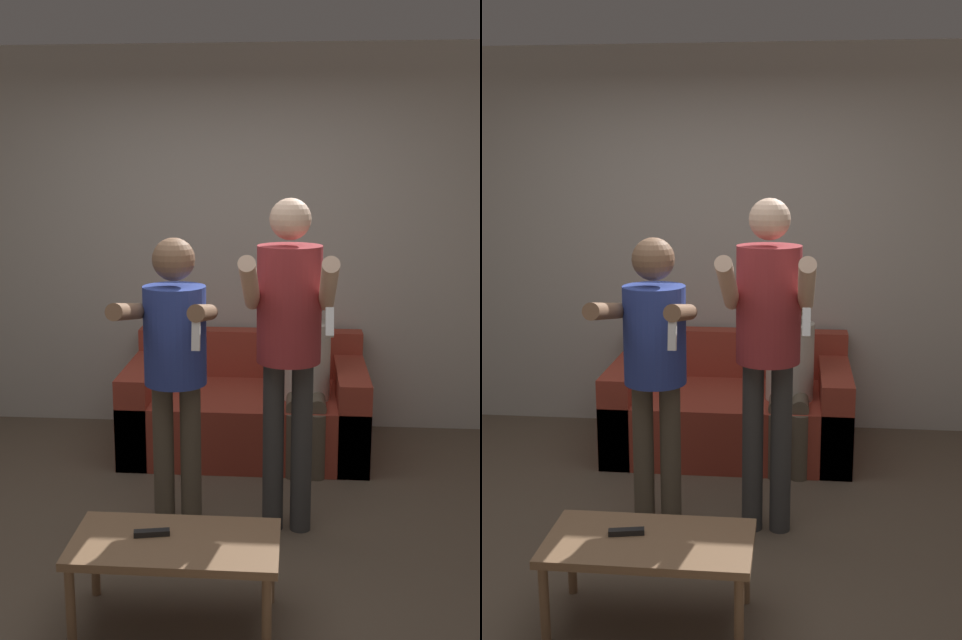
{
  "view_description": "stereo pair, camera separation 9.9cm",
  "coord_description": "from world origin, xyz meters",
  "views": [
    {
      "loc": [
        0.49,
        -3.23,
        1.91
      ],
      "look_at": [
        0.16,
        1.0,
        1.01
      ],
      "focal_mm": 42.0,
      "sensor_mm": 36.0,
      "label": 1
    },
    {
      "loc": [
        0.58,
        -3.23,
        1.91
      ],
      "look_at": [
        0.16,
        1.0,
        1.01
      ],
      "focal_mm": 42.0,
      "sensor_mm": 36.0,
      "label": 2
    }
  ],
  "objects": [
    {
      "name": "person_standing_right",
      "position": [
        0.45,
        0.43,
        1.09
      ],
      "size": [
        0.45,
        0.66,
        1.74
      ],
      "color": "#383838",
      "rests_on": "ground_plane"
    },
    {
      "name": "person_standing_left",
      "position": [
        -0.13,
        0.42,
        0.96
      ],
      "size": [
        0.44,
        0.71,
        1.54
      ],
      "color": "brown",
      "rests_on": "ground_plane"
    },
    {
      "name": "person_seated",
      "position": [
        0.55,
        1.37,
        0.63
      ],
      "size": [
        0.31,
        0.53,
        1.15
      ],
      "color": "brown",
      "rests_on": "ground_plane"
    },
    {
      "name": "remote_on_table",
      "position": [
        -0.1,
        -0.4,
        0.39
      ],
      "size": [
        0.15,
        0.07,
        0.02
      ],
      "color": "black",
      "rests_on": "coffee_table"
    },
    {
      "name": "coffee_table",
      "position": [
        -0.0,
        -0.43,
        0.34
      ],
      "size": [
        0.86,
        0.45,
        0.38
      ],
      "color": "#846042",
      "rests_on": "ground_plane"
    },
    {
      "name": "couch",
      "position": [
        0.16,
        1.59,
        0.26
      ],
      "size": [
        1.58,
        0.93,
        0.74
      ],
      "color": "#9E3828",
      "rests_on": "ground_plane"
    },
    {
      "name": "ground_plane",
      "position": [
        0.0,
        0.0,
        0.0
      ],
      "size": [
        14.0,
        14.0,
        0.0
      ],
      "primitive_type": "plane",
      "color": "brown"
    },
    {
      "name": "wall_back",
      "position": [
        0.0,
        2.09,
        1.35
      ],
      "size": [
        6.4,
        0.06,
        2.7
      ],
      "color": "#B7B2A8",
      "rests_on": "ground_plane"
    }
  ]
}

